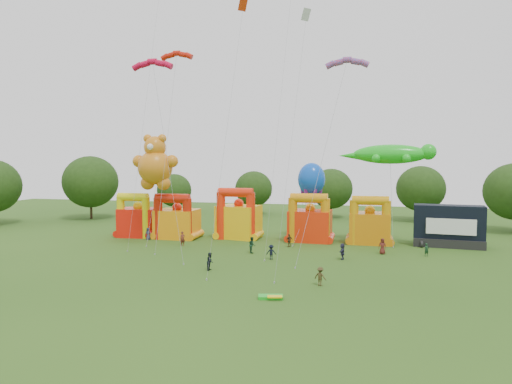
% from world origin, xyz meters
% --- Properties ---
extents(ground, '(160.00, 160.00, 0.00)m').
position_xyz_m(ground, '(0.00, 0.00, 0.00)').
color(ground, '#294E16').
rests_on(ground, ground).
extents(tree_ring, '(121.93, 124.02, 12.07)m').
position_xyz_m(tree_ring, '(-1.16, 0.61, 6.26)').
color(tree_ring, '#352314').
rests_on(tree_ring, ground).
extents(bouncy_castle_0, '(5.48, 4.56, 6.54)m').
position_xyz_m(bouncy_castle_0, '(-18.52, 25.96, 2.48)').
color(bouncy_castle_0, red).
rests_on(bouncy_castle_0, ground).
extents(bouncy_castle_1, '(5.76, 4.65, 6.54)m').
position_xyz_m(bouncy_castle_1, '(-12.35, 25.91, 2.47)').
color(bouncy_castle_1, orange).
rests_on(bouncy_castle_1, ground).
extents(bouncy_castle_2, '(6.35, 5.47, 7.36)m').
position_xyz_m(bouncy_castle_2, '(-3.67, 27.94, 2.78)').
color(bouncy_castle_2, yellow).
rests_on(bouncy_castle_2, ground).
extents(bouncy_castle_3, '(5.88, 4.81, 6.77)m').
position_xyz_m(bouncy_castle_3, '(6.69, 27.77, 2.56)').
color(bouncy_castle_3, red).
rests_on(bouncy_castle_3, ground).
extents(bouncy_castle_4, '(5.35, 4.30, 6.56)m').
position_xyz_m(bouncy_castle_4, '(14.75, 27.78, 2.49)').
color(bouncy_castle_4, orange).
rests_on(bouncy_castle_4, ground).
extents(stage_trailer, '(8.91, 4.13, 5.46)m').
position_xyz_m(stage_trailer, '(24.74, 27.98, 2.63)').
color(stage_trailer, black).
rests_on(stage_trailer, ground).
extents(teddy_bear_kite, '(6.68, 6.97, 14.92)m').
position_xyz_m(teddy_bear_kite, '(-14.20, 22.91, 9.49)').
color(teddy_bear_kite, orange).
rests_on(teddy_bear_kite, ground).
extents(gecko_kite, '(12.61, 4.87, 13.47)m').
position_xyz_m(gecko_kite, '(17.32, 27.87, 10.92)').
color(gecko_kite, green).
rests_on(gecko_kite, ground).
extents(octopus_kite, '(3.91, 8.98, 10.98)m').
position_xyz_m(octopus_kite, '(6.19, 28.80, 5.64)').
color(octopus_kite, blue).
rests_on(octopus_kite, ground).
extents(parafoil_kites, '(26.51, 12.14, 26.27)m').
position_xyz_m(parafoil_kites, '(2.91, 14.09, 11.50)').
color(parafoil_kites, red).
rests_on(parafoil_kites, ground).
extents(diamond_kites, '(22.94, 17.17, 34.07)m').
position_xyz_m(diamond_kites, '(-1.03, 13.43, 14.71)').
color(diamond_kites, red).
rests_on(diamond_kites, ground).
extents(folded_kite_bundle, '(2.16, 1.41, 0.31)m').
position_xyz_m(folded_kite_bundle, '(6.54, 0.68, 0.14)').
color(folded_kite_bundle, green).
rests_on(folded_kite_bundle, ground).
extents(spectator_0, '(0.88, 0.62, 1.71)m').
position_xyz_m(spectator_0, '(-15.77, 23.80, 0.85)').
color(spectator_0, '#282C43').
rests_on(spectator_0, ground).
extents(spectator_1, '(0.82, 0.80, 1.90)m').
position_xyz_m(spectator_1, '(-9.21, 20.49, 0.95)').
color(spectator_1, maroon).
rests_on(spectator_1, ground).
extents(spectator_2, '(1.04, 1.16, 1.96)m').
position_xyz_m(spectator_2, '(0.75, 18.14, 0.98)').
color(spectator_2, '#163822').
rests_on(spectator_2, ground).
extents(spectator_3, '(1.21, 0.87, 1.69)m').
position_xyz_m(spectator_3, '(3.73, 15.01, 0.85)').
color(spectator_3, black).
rests_on(spectator_3, ground).
extents(spectator_4, '(1.04, 0.97, 1.72)m').
position_xyz_m(spectator_4, '(4.58, 22.88, 0.86)').
color(spectator_4, '#392C16').
rests_on(spectator_4, ground).
extents(spectator_5, '(0.67, 1.75, 1.85)m').
position_xyz_m(spectator_5, '(11.59, 16.82, 0.93)').
color(spectator_5, '#2C2B48').
rests_on(spectator_5, ground).
extents(spectator_6, '(1.06, 0.83, 1.91)m').
position_xyz_m(spectator_6, '(16.15, 20.96, 0.96)').
color(spectator_6, '#5B201A').
rests_on(spectator_6, ground).
extents(spectator_7, '(0.68, 0.60, 1.56)m').
position_xyz_m(spectator_7, '(21.14, 20.82, 0.78)').
color(spectator_7, '#16371D').
rests_on(spectator_7, ground).
extents(spectator_8, '(0.71, 0.90, 1.83)m').
position_xyz_m(spectator_8, '(-1.40, 8.70, 0.92)').
color(spectator_8, black).
rests_on(spectator_8, ground).
extents(spectator_9, '(1.25, 0.98, 1.70)m').
position_xyz_m(spectator_9, '(10.10, 5.39, 0.85)').
color(spectator_9, '#3F3419').
rests_on(spectator_9, ground).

